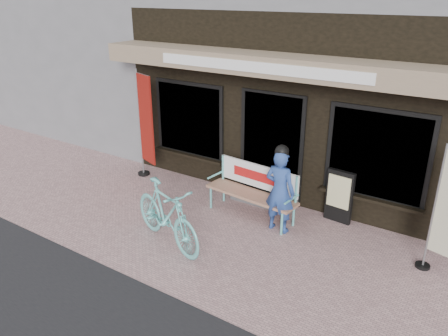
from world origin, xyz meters
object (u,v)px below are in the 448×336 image
Objects in this scene: nobori_red at (145,125)px; menu_stand at (339,196)px; person at (280,189)px; bicycle at (167,215)px; bench at (254,187)px.

nobori_red is 2.44× the size of menu_stand.
nobori_red is (-3.48, 0.46, 0.47)m from person.
menu_stand is (0.77, 0.88, -0.27)m from person.
person reaches higher than menu_stand.
nobori_red reaches higher than bicycle.
person is 1.20m from menu_stand.
bench is at bearing -150.22° from menu_stand.
menu_stand is (4.25, 0.42, -0.74)m from nobori_red.
bicycle is 0.75× the size of nobori_red.
bench is 1.85× the size of menu_stand.
person is 1.60× the size of menu_stand.
bicycle reaches higher than bench.
nobori_red is at bearing 66.83° from bicycle.
nobori_red reaches higher than bench.
nobori_red is (-2.84, 0.21, 0.68)m from bench.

